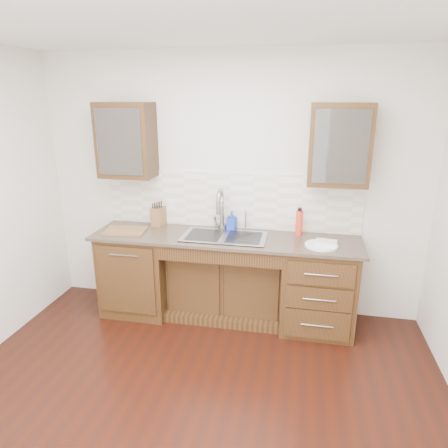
% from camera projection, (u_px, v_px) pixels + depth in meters
% --- Properties ---
extents(ground, '(4.00, 3.50, 0.10)m').
position_uv_depth(ground, '(187.00, 421.00, 2.96)').
color(ground, black).
extents(wall_back, '(4.00, 0.10, 2.70)m').
position_uv_depth(wall_back, '(231.00, 186.00, 4.22)').
color(wall_back, silver).
rests_on(wall_back, ground).
extents(base_cabinet_left, '(0.70, 0.62, 0.88)m').
position_uv_depth(base_cabinet_left, '(139.00, 271.00, 4.34)').
color(base_cabinet_left, '#593014').
rests_on(base_cabinet_left, ground).
extents(base_cabinet_center, '(1.20, 0.44, 0.70)m').
position_uv_depth(base_cabinet_center, '(226.00, 283.00, 4.27)').
color(base_cabinet_center, '#593014').
rests_on(base_cabinet_center, ground).
extents(base_cabinet_right, '(0.70, 0.62, 0.88)m').
position_uv_depth(base_cabinet_right, '(318.00, 287.00, 3.98)').
color(base_cabinet_right, '#593014').
rests_on(base_cabinet_right, ground).
extents(countertop, '(2.70, 0.65, 0.03)m').
position_uv_depth(countertop, '(224.00, 238.00, 4.01)').
color(countertop, '#84705B').
rests_on(countertop, base_cabinet_left).
extents(backsplash, '(2.70, 0.02, 0.59)m').
position_uv_depth(backsplash, '(230.00, 200.00, 4.21)').
color(backsplash, beige).
rests_on(backsplash, wall_back).
extents(sink, '(0.84, 0.46, 0.19)m').
position_uv_depth(sink, '(224.00, 245.00, 4.01)').
color(sink, '#9E9EA5').
rests_on(sink, countertop).
extents(faucet, '(0.04, 0.04, 0.40)m').
position_uv_depth(faucet, '(222.00, 211.00, 4.16)').
color(faucet, '#999993').
rests_on(faucet, countertop).
extents(filter_tap, '(0.02, 0.02, 0.24)m').
position_uv_depth(filter_tap, '(246.00, 220.00, 4.14)').
color(filter_tap, '#999993').
rests_on(filter_tap, countertop).
extents(upper_cabinet_left, '(0.55, 0.34, 0.75)m').
position_uv_depth(upper_cabinet_left, '(127.00, 140.00, 4.07)').
color(upper_cabinet_left, '#593014').
rests_on(upper_cabinet_left, wall_back).
extents(upper_cabinet_right, '(0.55, 0.34, 0.75)m').
position_uv_depth(upper_cabinet_right, '(339.00, 145.00, 3.67)').
color(upper_cabinet_right, '#593014').
rests_on(upper_cabinet_right, wall_back).
extents(outlet_left, '(0.08, 0.01, 0.12)m').
position_uv_depth(outlet_left, '(171.00, 205.00, 4.34)').
color(outlet_left, white).
rests_on(outlet_left, backsplash).
extents(outlet_right, '(0.08, 0.01, 0.12)m').
position_uv_depth(outlet_right, '(292.00, 212.00, 4.10)').
color(outlet_right, white).
rests_on(outlet_right, backsplash).
extents(soap_bottle, '(0.10, 0.10, 0.20)m').
position_uv_depth(soap_bottle, '(232.00, 220.00, 4.19)').
color(soap_bottle, '#1B39BB').
rests_on(soap_bottle, countertop).
extents(water_bottle, '(0.08, 0.08, 0.26)m').
position_uv_depth(water_bottle, '(299.00, 223.00, 4.00)').
color(water_bottle, red).
rests_on(water_bottle, countertop).
extents(plate, '(0.32, 0.32, 0.02)m').
position_uv_depth(plate, '(321.00, 245.00, 3.74)').
color(plate, white).
rests_on(plate, countertop).
extents(dish_towel, '(0.21, 0.16, 0.03)m').
position_uv_depth(dish_towel, '(326.00, 243.00, 3.75)').
color(dish_towel, beige).
rests_on(dish_towel, plate).
extents(knife_block, '(0.13, 0.19, 0.20)m').
position_uv_depth(knife_block, '(159.00, 216.00, 4.34)').
color(knife_block, brown).
rests_on(knife_block, countertop).
extents(cutting_board, '(0.45, 0.34, 0.02)m').
position_uv_depth(cutting_board, '(125.00, 231.00, 4.15)').
color(cutting_board, '#A77234').
rests_on(cutting_board, countertop).
extents(cup_left_a, '(0.15, 0.15, 0.09)m').
position_uv_depth(cup_left_a, '(113.00, 146.00, 4.11)').
color(cup_left_a, white).
rests_on(cup_left_a, upper_cabinet_left).
extents(cup_left_b, '(0.13, 0.13, 0.10)m').
position_uv_depth(cup_left_b, '(132.00, 146.00, 4.07)').
color(cup_left_b, silver).
rests_on(cup_left_b, upper_cabinet_left).
extents(cup_right_a, '(0.17, 0.17, 0.11)m').
position_uv_depth(cup_right_a, '(322.00, 150.00, 3.72)').
color(cup_right_a, white).
rests_on(cup_right_a, upper_cabinet_right).
extents(cup_right_b, '(0.14, 0.14, 0.10)m').
position_uv_depth(cup_right_b, '(355.00, 151.00, 3.66)').
color(cup_right_b, white).
rests_on(cup_right_b, upper_cabinet_right).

